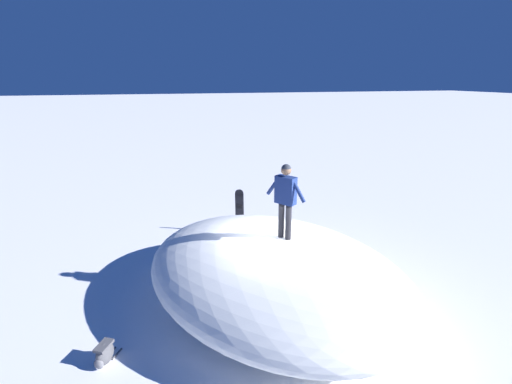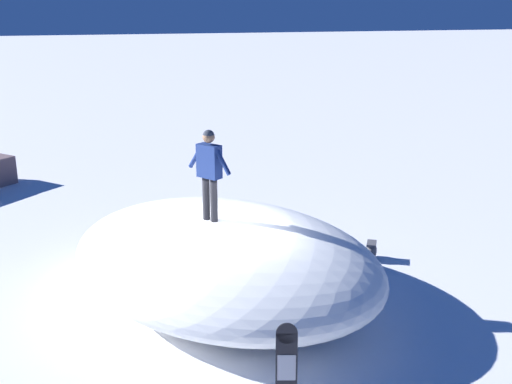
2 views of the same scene
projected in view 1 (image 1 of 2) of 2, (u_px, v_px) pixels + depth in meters
The scene contains 5 objects.
ground at pixel (278, 295), 9.10m from camera, with size 240.00×240.00×0.00m, color white.
snow_mound at pixel (274, 273), 8.49m from camera, with size 6.94×5.22×1.72m, color white.
snowboarder_standing at pixel (286, 194), 8.02m from camera, with size 0.91×0.67×1.77m.
snowboard_primary_upright at pixel (240, 211), 12.42m from camera, with size 0.25×0.33×1.67m.
backpack_far at pixel (104, 354), 6.86m from camera, with size 0.66×0.50×0.44m.
Camera 1 is at (-7.39, 2.71, 5.30)m, focal length 25.01 mm.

